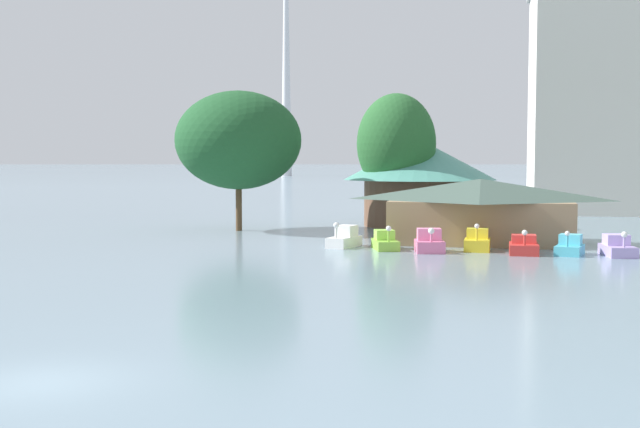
{
  "coord_description": "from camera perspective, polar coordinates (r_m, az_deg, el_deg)",
  "views": [
    {
      "loc": [
        11.11,
        -18.16,
        5.65
      ],
      "look_at": [
        2.17,
        23.79,
        2.76
      ],
      "focal_mm": 45.15,
      "sensor_mm": 36.0,
      "label": 1
    }
  ],
  "objects": [
    {
      "name": "shoreline_tree_tall_left",
      "position": [
        64.33,
        -5.81,
        5.22
      ],
      "size": [
        10.03,
        10.03,
        11.11
      ],
      "color": "brown",
      "rests_on": "ground"
    },
    {
      "name": "pedal_boat_yellow",
      "position": [
        51.01,
        11.09,
        -1.95
      ],
      "size": [
        1.6,
        2.36,
        1.76
      ],
      "rotation": [
        0.0,
        0.0,
        -1.59
      ],
      "color": "yellow",
      "rests_on": "ground"
    },
    {
      "name": "green_roof_pavilion",
      "position": [
        69.25,
        7.06,
        2.7
      ],
      "size": [
        12.99,
        12.99,
        8.11
      ],
      "color": "brown",
      "rests_on": "ground"
    },
    {
      "name": "pedal_boat_red",
      "position": [
        49.87,
        14.25,
        -2.23
      ],
      "size": [
        1.7,
        2.66,
        1.55
      ],
      "rotation": [
        0.0,
        0.0,
        -1.58
      ],
      "color": "red",
      "rests_on": "ground"
    },
    {
      "name": "ground_plane",
      "position": [
        22.02,
        -19.12,
        -11.22
      ],
      "size": [
        2000.0,
        2000.0,
        0.0
      ],
      "primitive_type": "plane",
      "color": "gray"
    },
    {
      "name": "pedal_boat_cyan",
      "position": [
        50.18,
        17.29,
        -2.23
      ],
      "size": [
        1.99,
        2.71,
        1.51
      ],
      "rotation": [
        0.0,
        0.0,
        -1.81
      ],
      "color": "#4CB7CC",
      "rests_on": "ground"
    },
    {
      "name": "pedal_boat_pink",
      "position": [
        49.83,
        7.76,
        -2.03
      ],
      "size": [
        2.09,
        2.6,
        1.57
      ],
      "rotation": [
        0.0,
        0.0,
        -1.39
      ],
      "color": "pink",
      "rests_on": "ground"
    },
    {
      "name": "pedal_boat_white",
      "position": [
        52.23,
        1.76,
        -1.74
      ],
      "size": [
        2.03,
        3.13,
        1.69
      ],
      "rotation": [
        0.0,
        0.0,
        -1.84
      ],
      "color": "white",
      "rests_on": "ground"
    },
    {
      "name": "boathouse",
      "position": [
        56.19,
        11.3,
        0.35
      ],
      "size": [
        12.99,
        8.66,
        4.36
      ],
      "color": "#9E7F5B",
      "rests_on": "ground"
    },
    {
      "name": "shoreline_tree_mid",
      "position": [
        67.74,
        5.43,
        4.97
      ],
      "size": [
        6.62,
        6.62,
        11.2
      ],
      "color": "brown",
      "rests_on": "ground"
    },
    {
      "name": "pedal_boat_lime",
      "position": [
        50.98,
        4.64,
        -1.97
      ],
      "size": [
        2.16,
        3.11,
        1.6
      ],
      "rotation": [
        0.0,
        0.0,
        -1.26
      ],
      "color": "#8CCC3F",
      "rests_on": "ground"
    },
    {
      "name": "pedal_boat_lavender",
      "position": [
        50.55,
        20.33,
        -2.24
      ],
      "size": [
        1.94,
        3.09,
        1.55
      ],
      "rotation": [
        0.0,
        0.0,
        -1.43
      ],
      "color": "#B299D8",
      "rests_on": "ground"
    }
  ]
}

